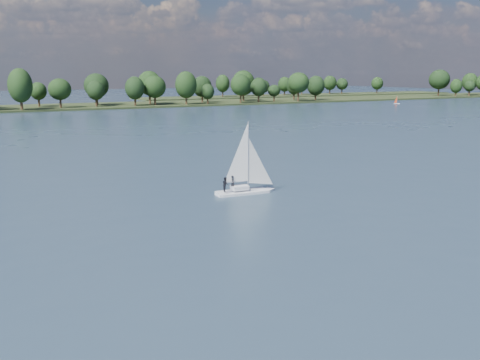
{
  "coord_description": "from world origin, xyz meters",
  "views": [
    {
      "loc": [
        -38.3,
        -18.55,
        14.4
      ],
      "look_at": [
        -10.33,
        33.32,
        2.5
      ],
      "focal_mm": 40.0,
      "sensor_mm": 36.0,
      "label": 1
    }
  ],
  "objects": [
    {
      "name": "ground",
      "position": [
        0.0,
        100.0,
        0.0
      ],
      "size": [
        700.0,
        700.0,
        0.0
      ],
      "primitive_type": "plane",
      "color": "#233342",
      "rests_on": "ground"
    },
    {
      "name": "far_shore_back",
      "position": [
        160.0,
        260.0,
        0.0
      ],
      "size": [
        220.0,
        30.0,
        1.4
      ],
      "primitive_type": "cube",
      "color": "black",
      "rests_on": "ground"
    },
    {
      "name": "treeline",
      "position": [
        -11.09,
        208.54,
        8.06
      ],
      "size": [
        562.54,
        74.41,
        17.78
      ],
      "color": "black",
      "rests_on": "ground"
    },
    {
      "name": "dinghy_orange",
      "position": [
        145.49,
        167.87,
        0.96
      ],
      "size": [
        2.72,
        2.04,
        4.06
      ],
      "rotation": [
        0.0,
        0.0,
        -0.47
      ],
      "color": "white",
      "rests_on": "ground"
    },
    {
      "name": "sailboat",
      "position": [
        -8.15,
        36.65,
        2.55
      ],
      "size": [
        7.05,
        2.36,
        9.14
      ],
      "rotation": [
        0.0,
        0.0,
        -0.06
      ],
      "color": "silver",
      "rests_on": "ground"
    },
    {
      "name": "far_shore",
      "position": [
        0.0,
        212.0,
        0.0
      ],
      "size": [
        660.0,
        40.0,
        1.5
      ],
      "primitive_type": "cube",
      "color": "black",
      "rests_on": "ground"
    }
  ]
}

